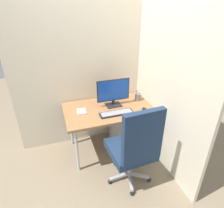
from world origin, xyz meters
The scene contains 12 objects.
ground_plane centered at (0.00, 0.00, 0.00)m, with size 8.00×8.00×0.00m, color gray.
wall_back centered at (0.00, 0.41, 1.40)m, with size 2.51×0.04×2.80m, color beige.
wall_side_right centered at (0.64, -0.18, 1.40)m, with size 0.04×2.05×2.80m, color beige.
desk centered at (0.00, 0.00, 0.66)m, with size 1.22×0.76×0.72m.
office_chair centered at (0.08, -0.73, 0.59)m, with size 0.55×0.57×1.13m.
filing_cabinet centered at (0.31, -0.01, 0.30)m, with size 0.44×0.57×0.61m.
monitor centered at (0.10, 0.07, 0.92)m, with size 0.47×0.17×0.39m.
keyboard centered at (0.06, -0.18, 0.73)m, with size 0.45×0.14×0.02m.
mouse centered at (0.45, -0.22, 0.73)m, with size 0.06×0.10×0.03m, color black.
pen_holder centered at (0.50, 0.11, 0.77)m, with size 0.10×0.10×0.17m.
notebook centered at (-0.37, 0.02, 0.73)m, with size 0.12×0.15×0.02m, color silver.
coffee_mug centered at (0.33, 0.25, 0.76)m, with size 0.11×0.08×0.08m.
Camera 1 is at (-0.70, -2.25, 2.03)m, focal length 30.93 mm.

